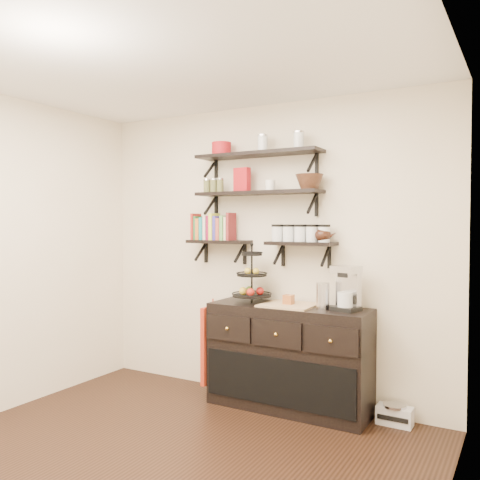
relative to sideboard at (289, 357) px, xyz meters
name	(u,v)px	position (x,y,z in m)	size (l,w,h in m)	color
floor	(141,474)	(-0.36, -1.51, -0.45)	(3.50, 3.50, 0.00)	black
ceiling	(138,49)	(-0.36, -1.51, 2.25)	(3.50, 3.50, 0.02)	white
back_wall	(264,251)	(-0.36, 0.24, 0.90)	(3.50, 0.02, 2.70)	#F3E9CE
right_wall	(431,280)	(1.39, -1.51, 0.90)	(0.02, 3.50, 2.70)	#F3E9CE
shelf_top	(258,155)	(-0.36, 0.10, 1.78)	(1.20, 0.27, 0.23)	black
shelf_mid	(258,193)	(-0.36, 0.10, 1.43)	(1.20, 0.27, 0.23)	black
shelf_low_left	(219,242)	(-0.78, 0.12, 0.98)	(0.60, 0.25, 0.23)	black
shelf_low_right	(301,244)	(0.06, 0.12, 0.98)	(0.60, 0.25, 0.23)	black
cookbooks	(215,228)	(-0.83, 0.12, 1.11)	(0.43, 0.15, 0.26)	#A4231C
glass_canisters	(300,234)	(0.05, 0.12, 1.06)	(0.54, 0.10, 0.13)	silver
sideboard	(289,357)	(0.00, 0.00, 0.00)	(1.40, 0.50, 0.92)	black
fruit_stand	(252,283)	(-0.36, 0.00, 0.62)	(0.35, 0.35, 0.51)	black
candle	(289,299)	(0.00, 0.00, 0.50)	(0.08, 0.08, 0.08)	#9B5123
coffee_maker	(347,289)	(0.51, 0.03, 0.62)	(0.24, 0.23, 0.37)	black
thermal_carafe	(323,296)	(0.32, -0.02, 0.56)	(0.11, 0.11, 0.22)	silver
apron	(211,344)	(-0.73, -0.10, 0.05)	(0.04, 0.30, 0.70)	maroon
radio	(395,415)	(0.88, 0.10, -0.37)	(0.28, 0.19, 0.17)	silver
recipe_box	(242,180)	(-0.52, 0.10, 1.56)	(0.16, 0.06, 0.22)	#A11219
walnut_bowl	(309,182)	(0.14, 0.10, 1.51)	(0.24, 0.24, 0.13)	black
ramekins	(270,185)	(-0.23, 0.10, 1.50)	(0.09, 0.09, 0.10)	white
teapot	(323,234)	(0.26, 0.12, 1.07)	(0.19, 0.14, 0.14)	black
red_pot	(221,149)	(-0.74, 0.10, 1.86)	(0.18, 0.18, 0.12)	#A11219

